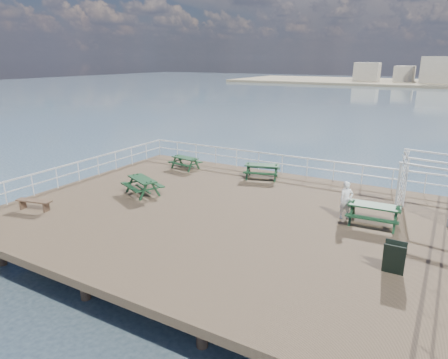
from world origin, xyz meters
The scene contains 10 objects.
ground centered at (0.00, 0.00, -0.15)m, with size 18.00×14.00×0.30m, color brown.
railing centered at (-0.07, 2.57, 0.87)m, with size 17.77×13.76×1.10m.
picnic_table_a centered at (-5.37, 4.89, 0.51)m, with size 1.82×1.56×0.80m.
picnic_table_b centered at (-0.56, 5.34, 0.57)m, with size 2.17×1.93×0.89m.
picnic_table_c centered at (5.91, 1.73, 0.61)m, with size 2.03×1.67×0.95m.
picnic_table_d centered at (-4.50, 0.08, 0.57)m, with size 2.28×2.11×0.89m.
flat_bench_far centered at (-7.13, -3.93, 0.35)m, with size 1.65×0.77×0.46m.
trellis_arbor centered at (7.60, 3.75, 1.22)m, with size 2.36×1.51×2.74m.
sandwich_board centered at (7.14, -1.87, 0.50)m, with size 0.64×0.48×1.04m.
person centered at (4.78, 1.88, 0.78)m, with size 0.57×0.37×1.57m, color white.
Camera 1 is at (8.07, -13.88, 6.35)m, focal length 32.00 mm.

